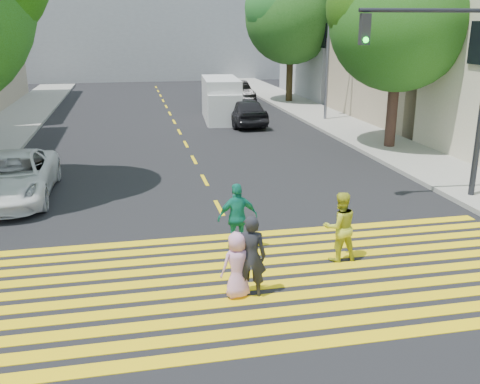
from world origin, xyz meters
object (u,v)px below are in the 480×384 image
object	(u,v)px
tree_right_far	(292,12)
silver_car	(217,93)
pedestrian_woman	(340,227)
pedestrian_child	(237,265)
traffic_signal	(451,73)
dark_car_parked	(236,92)
dark_car_near	(244,111)
white_van	(221,101)
tree_right_near	(402,13)
white_sedan	(12,177)
pedestrian_man	(251,256)
pedestrian_extra	(238,217)

from	to	relation	value
tree_right_far	silver_car	xyz separation A→B (m)	(-4.76, 1.92, -5.35)
pedestrian_woman	pedestrian_child	world-z (taller)	pedestrian_woman
pedestrian_woman	silver_car	world-z (taller)	pedestrian_woman
traffic_signal	dark_car_parked	bearing A→B (deg)	98.52
dark_car_near	dark_car_parked	bearing A→B (deg)	-102.07
silver_car	white_van	bearing A→B (deg)	79.49
dark_car_near	traffic_signal	xyz separation A→B (m)	(3.03, -13.93, 3.05)
tree_right_far	traffic_signal	bearing A→B (deg)	-95.04
dark_car_parked	silver_car	bearing A→B (deg)	130.39
tree_right_near	silver_car	size ratio (longest dim) A/B	2.01
pedestrian_woman	white_sedan	size ratio (longest dim) A/B	0.32
pedestrian_man	white_sedan	xyz separation A→B (m)	(-5.72, 7.45, -0.13)
dark_car_near	traffic_signal	bearing A→B (deg)	99.08
pedestrian_man	silver_car	world-z (taller)	pedestrian_man
dark_car_parked	white_van	size ratio (longest dim) A/B	0.88
tree_right_near	pedestrian_man	xyz separation A→B (m)	(-8.83, -11.55, -4.75)
pedestrian_extra	dark_car_parked	bearing A→B (deg)	-105.09
pedestrian_woman	traffic_signal	world-z (taller)	traffic_signal
pedestrian_child	traffic_signal	xyz separation A→B (m)	(7.13, 4.65, 3.13)
tree_right_far	dark_car_parked	bearing A→B (deg)	167.81
white_sedan	silver_car	xyz separation A→B (m)	(9.75, 20.92, -0.10)
pedestrian_woman	white_van	size ratio (longest dim) A/B	0.32
pedestrian_child	dark_car_parked	distance (m)	27.75
dark_car_near	tree_right_far	bearing A→B (deg)	-125.42
tree_right_near	pedestrian_man	world-z (taller)	tree_right_near
pedestrian_man	dark_car_parked	bearing A→B (deg)	-86.38
pedestrian_child	tree_right_near	bearing A→B (deg)	-143.30
pedestrian_woman	pedestrian_man	bearing A→B (deg)	24.87
tree_right_far	traffic_signal	distance (m)	21.98
tree_right_near	pedestrian_extra	world-z (taller)	tree_right_near
silver_car	white_sedan	bearing A→B (deg)	62.25
pedestrian_man	white_van	distance (m)	20.48
pedestrian_woman	white_sedan	distance (m)	10.17
pedestrian_child	pedestrian_woman	bearing A→B (deg)	-169.90
dark_car_near	dark_car_parked	distance (m)	8.74
pedestrian_child	traffic_signal	distance (m)	9.07
white_van	pedestrian_man	bearing A→B (deg)	-93.68
pedestrian_extra	white_sedan	size ratio (longest dim) A/B	0.32
pedestrian_woman	silver_car	bearing A→B (deg)	-96.64
traffic_signal	pedestrian_man	bearing A→B (deg)	-141.58
white_sedan	dark_car_parked	distance (m)	22.58
pedestrian_extra	dark_car_near	distance (m)	16.75
traffic_signal	silver_car	bearing A→B (deg)	101.08
tree_right_near	dark_car_near	size ratio (longest dim) A/B	1.87
pedestrian_man	traffic_signal	xyz separation A→B (m)	(6.87, 4.66, 2.97)
dark_car_near	tree_right_near	bearing A→B (deg)	122.11
white_sedan	pedestrian_extra	bearing A→B (deg)	-41.48
dark_car_parked	pedestrian_extra	bearing A→B (deg)	-106.26
pedestrian_man	pedestrian_child	distance (m)	0.31
tree_right_near	traffic_signal	world-z (taller)	tree_right_near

